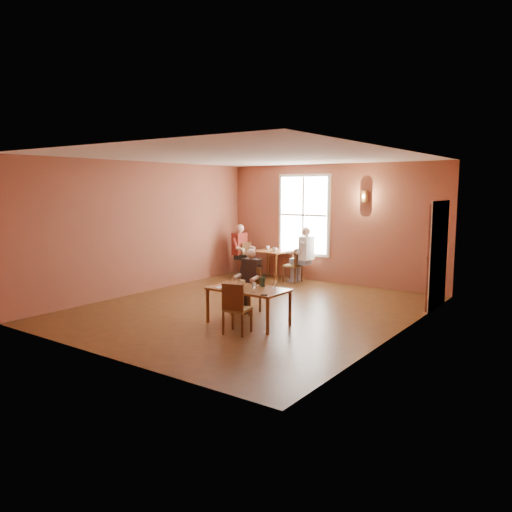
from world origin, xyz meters
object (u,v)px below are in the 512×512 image
Objects in this scene: chair_diner_main at (248,290)px; chair_diner_white at (293,265)px; main_table at (248,306)px; diner_white at (294,255)px; diner_maroon at (251,252)px; chair_empty at (237,308)px; second_table at (272,265)px; diner_main at (247,283)px; chair_diner_maroon at (252,260)px.

chair_diner_white reaches higher than chair_diner_main.
diner_white reaches higher than main_table.
chair_empty is at bearing 33.74° from diner_maroon.
diner_maroon is at bearing 90.00° from chair_diner_white.
chair_diner_white reaches higher than second_table.
diner_maroon is (-2.29, 3.25, 0.25)m from chair_diner_main.
diner_maroon reaches higher than diner_main.
chair_diner_white is (-1.65, 4.47, 0.01)m from chair_empty.
main_table is at bearing -159.87° from diner_white.
chair_diner_main is 1.01× the size of chair_empty.
second_table is 0.94× the size of chair_diner_maroon.
diner_main reaches higher than chair_empty.
chair_diner_maroon is (-2.95, 4.47, 0.03)m from chair_empty.
chair_diner_maroon is (-2.76, 3.90, 0.14)m from main_table.
chair_empty is at bearing -160.02° from diner_white.
chair_empty is (0.70, -1.19, -0.16)m from diner_main.
chair_diner_main is at bearing -163.55° from chair_diner_white.
diner_white reaches higher than chair_diner_white.
chair_diner_maroon reaches higher than chair_diner_main.
chair_diner_main is 0.16m from diner_main.
diner_main is at bearing -163.70° from chair_diner_white.
chair_diner_main reaches higher than main_table.
diner_main is at bearing 34.94° from diner_maroon.
second_table is at bearing 90.00° from diner_white.
second_table is at bearing 105.82° from chair_empty.
chair_empty is (0.70, -1.22, -0.00)m from chair_diner_main.
main_table is 1.00× the size of diner_white.
diner_white reaches higher than chair_diner_maroon.
chair_empty is at bearing 33.47° from chair_diner_maroon.
chair_diner_maroon is at bearing 180.00° from second_table.
second_table reaches higher than main_table.
diner_white is (-1.43, 3.90, 0.36)m from main_table.
chair_diner_white reaches higher than main_table.
chair_diner_main is 3.38m from chair_diner_white.
chair_empty is 0.63× the size of diner_white.
chair_empty is at bearing 120.28° from diner_main.
second_table is at bearing 118.42° from main_table.
chair_diner_main is at bearing 34.83° from chair_diner_maroon.
chair_diner_white is (-1.46, 3.90, 0.12)m from main_table.
diner_maroon is at bearing 112.28° from chair_empty.
diner_maroon reaches higher than chair_diner_main.
chair_diner_main is 0.64× the size of diner_maroon.
chair_diner_white is at bearing 110.52° from main_table.
diner_white is (-0.93, 3.28, 0.10)m from diner_main.
diner_white reaches higher than diner_maroon.
diner_maroon is (-1.36, 0.00, -0.00)m from diner_white.
diner_white is at bearing 110.13° from main_table.
chair_diner_maroon is at bearing 90.00° from diner_maroon.
second_table is 0.74m from diner_white.
diner_main is 4.00m from diner_maroon.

